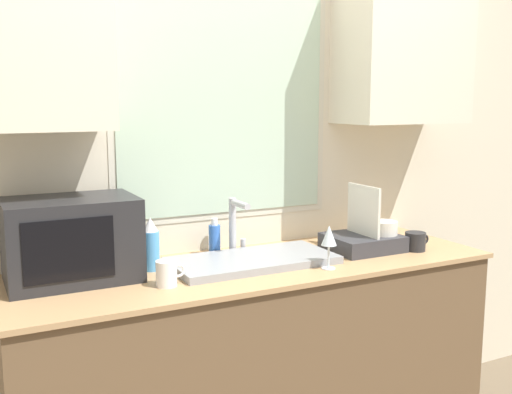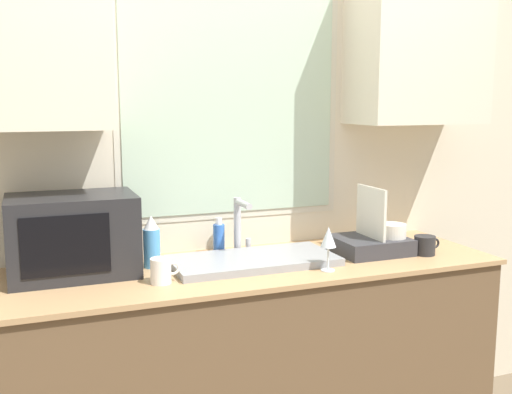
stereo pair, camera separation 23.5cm
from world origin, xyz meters
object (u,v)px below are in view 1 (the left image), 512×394
at_px(faucet, 235,222).
at_px(soap_bottle, 215,239).
at_px(dish_rack, 365,238).
at_px(spray_bottle, 151,245).
at_px(mug_near_sink, 167,273).
at_px(wine_glass, 329,237).
at_px(microwave, 71,240).

distance_m(faucet, soap_bottle, 0.12).
relative_size(dish_rack, spray_bottle, 1.46).
height_order(faucet, soap_bottle, faucet).
xyz_separation_m(spray_bottle, mug_near_sink, (-0.01, -0.23, -0.05)).
bearing_deg(faucet, soap_bottle, 164.29).
xyz_separation_m(faucet, soap_bottle, (-0.09, 0.02, -0.07)).
relative_size(soap_bottle, wine_glass, 0.93).
bearing_deg(spray_bottle, dish_rack, -7.30).
distance_m(microwave, dish_rack, 1.25).
distance_m(microwave, wine_glass, 0.97).
bearing_deg(wine_glass, faucet, 122.17).
bearing_deg(wine_glass, microwave, 162.05).
relative_size(dish_rack, wine_glass, 1.74).
xyz_separation_m(microwave, wine_glass, (0.93, -0.30, -0.02)).
relative_size(faucet, mug_near_sink, 2.24).
height_order(faucet, spray_bottle, faucet).
xyz_separation_m(dish_rack, spray_bottle, (-0.94, 0.12, 0.05)).
height_order(microwave, dish_rack, microwave).
xyz_separation_m(dish_rack, wine_glass, (-0.31, -0.18, 0.07)).
distance_m(faucet, dish_rack, 0.58).
bearing_deg(dish_rack, wine_glass, -150.47).
distance_m(soap_bottle, wine_glass, 0.51).
bearing_deg(mug_near_sink, dish_rack, 6.25).
bearing_deg(microwave, mug_near_sink, -38.41).
bearing_deg(spray_bottle, wine_glass, -25.38).
xyz_separation_m(microwave, dish_rack, (1.24, -0.12, -0.10)).
bearing_deg(mug_near_sink, spray_bottle, 87.14).
distance_m(faucet, microwave, 0.70).
xyz_separation_m(spray_bottle, wine_glass, (0.63, -0.30, 0.03)).
bearing_deg(mug_near_sink, faucet, 35.93).
xyz_separation_m(microwave, spray_bottle, (0.30, -0.00, -0.05)).
bearing_deg(faucet, microwave, -174.34).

